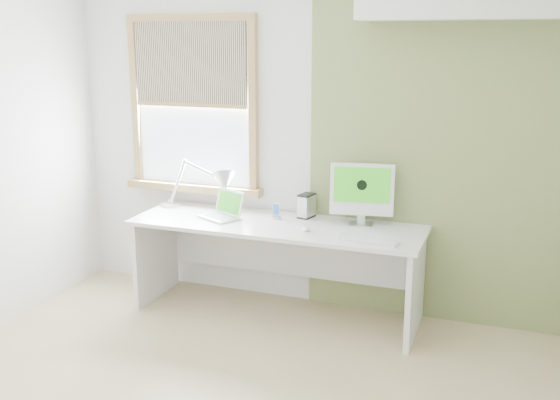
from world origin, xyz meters
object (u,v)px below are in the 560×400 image
at_px(desk_lamp, 214,184).
at_px(imac, 362,191).
at_px(laptop, 224,211).
at_px(desk, 279,246).
at_px(external_drive, 307,206).

height_order(desk_lamp, imac, imac).
bearing_deg(laptop, desk_lamp, 132.27).
xyz_separation_m(desk, desk_lamp, (-0.61, 0.14, 0.40)).
relative_size(desk, imac, 4.65).
bearing_deg(external_drive, imac, -5.87).
distance_m(laptop, external_drive, 0.64).
relative_size(external_drive, imac, 0.39).
relative_size(laptop, imac, 0.78).
bearing_deg(external_drive, desk, -132.00).
relative_size(desk, desk_lamp, 3.10).
relative_size(laptop, external_drive, 2.00).
xyz_separation_m(laptop, imac, (1.04, 0.18, 0.21)).
height_order(laptop, imac, imac).
relative_size(desk_lamp, laptop, 1.92).
bearing_deg(desk, imac, 12.36).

